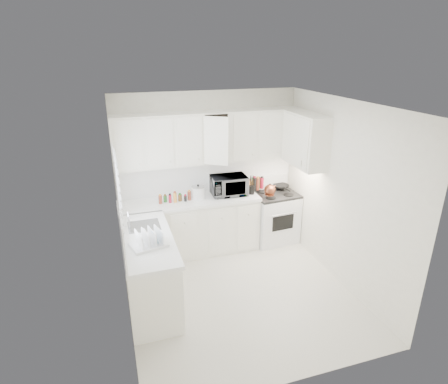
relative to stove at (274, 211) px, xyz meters
name	(u,v)px	position (x,y,z in m)	size (l,w,h in m)	color
floor	(239,292)	(-1.10, -1.26, -0.57)	(3.20, 3.20, 0.00)	silver
ceiling	(242,104)	(-1.10, -1.26, 2.03)	(3.20, 3.20, 0.00)	white
wall_back	(208,171)	(-1.10, 0.34, 0.73)	(3.00, 3.00, 0.00)	white
wall_front	(301,274)	(-1.10, -2.86, 0.73)	(3.00, 3.00, 0.00)	white
wall_left	(120,223)	(-2.60, -1.26, 0.73)	(3.20, 3.20, 0.00)	white
wall_right	(341,194)	(0.40, -1.26, 0.73)	(3.20, 3.20, 0.00)	white
window_blinds	(118,192)	(-2.58, -0.91, 0.98)	(0.06, 0.96, 1.06)	white
lower_cabinets_back	(190,227)	(-1.49, 0.04, -0.12)	(2.22, 0.60, 0.90)	white
lower_cabinets_left	(149,271)	(-2.30, -1.06, -0.12)	(0.60, 1.60, 0.90)	white
countertop_back	(190,201)	(-1.49, 0.03, 0.36)	(2.24, 0.64, 0.05)	white
countertop_left	(147,239)	(-2.29, -1.06, 0.36)	(0.64, 1.62, 0.05)	white
backsplash_back	(208,175)	(-1.10, 0.33, 0.66)	(2.98, 0.02, 0.55)	white
backsplash_left	(121,221)	(-2.59, -1.06, 0.66)	(0.02, 1.60, 0.55)	white
upper_cabinets_back	(210,162)	(-1.10, 0.17, 0.93)	(3.00, 0.33, 0.80)	white
upper_cabinets_right	(303,165)	(0.24, -0.44, 0.93)	(0.33, 0.90, 0.80)	white
sink	(143,218)	(-2.29, -0.71, 0.50)	(0.42, 0.38, 0.30)	gray
stove	(274,211)	(0.00, 0.00, 0.00)	(0.74, 0.60, 1.13)	white
tea_kettle	(270,189)	(-0.18, -0.16, 0.48)	(0.23, 0.20, 0.21)	brown
frying_pan	(281,185)	(0.18, 0.16, 0.40)	(0.28, 0.47, 0.04)	black
microwave	(229,183)	(-0.82, 0.05, 0.58)	(0.57, 0.32, 0.39)	gray
rice_cooker	(198,191)	(-1.34, 0.05, 0.50)	(0.23, 0.23, 0.23)	white
paper_towel	(212,184)	(-1.04, 0.26, 0.52)	(0.12, 0.12, 0.27)	white
utensil_crock	(252,184)	(-0.46, -0.04, 0.55)	(0.11, 0.11, 0.33)	black
dish_rack	(148,237)	(-2.29, -1.28, 0.50)	(0.42, 0.31, 0.23)	white
spice_left_0	(159,196)	(-1.95, 0.16, 0.45)	(0.06, 0.06, 0.13)	brown
spice_left_1	(165,198)	(-1.87, 0.07, 0.45)	(0.06, 0.06, 0.13)	#236924
spice_left_2	(169,195)	(-1.80, 0.16, 0.45)	(0.06, 0.06, 0.13)	#AE1731
spice_left_3	(174,196)	(-1.72, 0.07, 0.45)	(0.06, 0.06, 0.13)	orange
spice_left_4	(178,194)	(-1.65, 0.16, 0.45)	(0.06, 0.06, 0.13)	brown
spice_left_5	(184,195)	(-1.57, 0.07, 0.45)	(0.06, 0.06, 0.13)	black
spice_left_6	(187,193)	(-1.50, 0.16, 0.45)	(0.06, 0.06, 0.13)	brown
spice_left_7	(193,194)	(-1.42, 0.07, 0.45)	(0.06, 0.06, 0.13)	#236924
sauce_right_0	(243,184)	(-0.52, 0.20, 0.48)	(0.06, 0.06, 0.19)	#AE1731
sauce_right_1	(247,185)	(-0.46, 0.14, 0.48)	(0.06, 0.06, 0.19)	orange
sauce_right_2	(249,184)	(-0.41, 0.20, 0.48)	(0.06, 0.06, 0.19)	brown
sauce_right_3	(253,184)	(-0.35, 0.14, 0.48)	(0.06, 0.06, 0.19)	black
sauce_right_4	(255,183)	(-0.30, 0.20, 0.48)	(0.06, 0.06, 0.19)	brown
sauce_right_5	(259,184)	(-0.24, 0.14, 0.48)	(0.06, 0.06, 0.19)	#236924
sauce_right_6	(261,182)	(-0.19, 0.20, 0.48)	(0.06, 0.06, 0.19)	#AE1731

